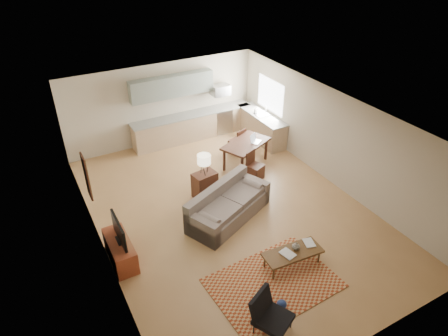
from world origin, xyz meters
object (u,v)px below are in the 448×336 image
dining_table (246,154)px  console_table (205,185)px  sofa (229,204)px  armchair (273,316)px  coffee_table (292,258)px  tv_credenza (120,251)px

dining_table → console_table: bearing=-178.7°
sofa → armchair: size_ratio=3.06×
coffee_table → dining_table: (1.31, 4.13, 0.19)m
tv_credenza → coffee_table: bearing=-31.1°
coffee_table → armchair: armchair is taller
armchair → tv_credenza: size_ratio=0.67×
armchair → dining_table: bearing=37.2°
console_table → sofa: bearing=-93.0°
console_table → tv_credenza: bearing=-163.6°
tv_credenza → sofa: bearing=3.2°
tv_credenza → dining_table: 5.05m
coffee_table → console_table: (-0.52, 3.25, 0.17)m
coffee_table → armchair: size_ratio=1.64×
armchair → dining_table: (2.63, 5.30, -0.02)m
sofa → armchair: 3.41m
armchair → dining_table: size_ratio=0.53×
armchair → console_table: size_ratio=1.10×
coffee_table → tv_credenza: tv_credenza is taller
dining_table → tv_credenza: bearing=-178.8°
sofa → coffee_table: bearing=-103.3°
armchair → dining_table: 5.91m
sofa → console_table: 1.14m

